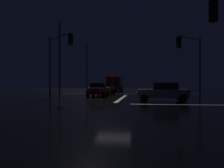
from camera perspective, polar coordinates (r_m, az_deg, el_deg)
ground at (r=18.02m, az=0.38°, el=-4.82°), size 120.00×120.00×0.10m
stop_line_north at (r=25.45m, az=2.30°, el=-3.28°), size 0.35×12.76×0.01m
centre_line_ns at (r=37.01m, az=3.75°, el=-2.24°), size 22.00×0.15×0.01m
crosswalk_bar_east at (r=18.74m, az=24.18°, el=-4.47°), size 12.76×0.40×0.01m
sedan_red at (r=28.65m, az=-3.23°, el=-1.31°), size 2.02×4.33×1.57m
sedan_orange at (r=34.69m, az=-1.34°, el=-1.07°), size 2.02×4.33×1.57m
sedan_green at (r=41.35m, az=-0.32°, el=-0.89°), size 2.02×4.33×1.57m
box_truck at (r=48.39m, az=0.73°, el=0.31°), size 2.68×8.28×3.08m
sedan_gray_crossing at (r=21.11m, az=11.76°, el=-1.79°), size 4.33×2.02×1.57m
traffic_signal_nw at (r=25.98m, az=-12.44°, el=6.84°), size 3.61×3.61×6.57m
traffic_signal_ne at (r=25.29m, az=17.91°, el=6.34°), size 2.77×2.77×6.21m
streetlamp_left_near at (r=32.96m, az=-12.06°, el=7.27°), size 0.44×0.44×9.84m
streetlamp_left_far at (r=48.27m, az=-5.85°, el=4.70°), size 0.44×0.44×9.41m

